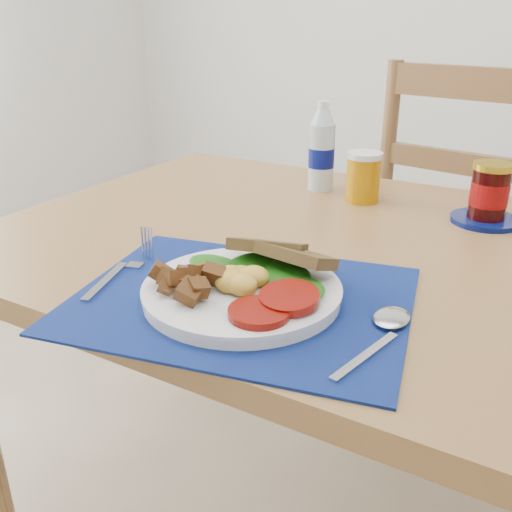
{
  "coord_description": "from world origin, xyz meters",
  "views": [
    {
      "loc": [
        0.29,
        -0.7,
        1.13
      ],
      "look_at": [
        -0.09,
        -0.04,
        0.8
      ],
      "focal_mm": 40.0,
      "sensor_mm": 36.0,
      "label": 1
    }
  ],
  "objects": [
    {
      "name": "table",
      "position": [
        0.0,
        0.2,
        0.67
      ],
      "size": [
        1.4,
        0.9,
        0.75
      ],
      "color": "brown",
      "rests_on": "ground"
    },
    {
      "name": "breakfast_plate",
      "position": [
        -0.1,
        -0.09,
        0.77
      ],
      "size": [
        0.28,
        0.28,
        0.07
      ],
      "rotation": [
        0.0,
        0.0,
        0.12
      ],
      "color": "silver",
      "rests_on": "placemat"
    },
    {
      "name": "fork",
      "position": [
        -0.3,
        -0.1,
        0.76
      ],
      "size": [
        0.05,
        0.19,
        0.0
      ],
      "rotation": [
        0.0,
        0.0,
        0.31
      ],
      "color": "#B2B5BA",
      "rests_on": "placemat"
    },
    {
      "name": "water_bottle",
      "position": [
        -0.22,
        0.49,
        0.84
      ],
      "size": [
        0.06,
        0.06,
        0.2
      ],
      "color": "#ADBFCC",
      "rests_on": "table"
    },
    {
      "name": "jam_on_saucer",
      "position": [
        0.15,
        0.44,
        0.8
      ],
      "size": [
        0.13,
        0.13,
        0.12
      ],
      "color": "#051153",
      "rests_on": "table"
    },
    {
      "name": "chair_far",
      "position": [
        0.05,
        0.9,
        0.62
      ],
      "size": [
        0.52,
        0.51,
        1.24
      ],
      "rotation": [
        0.0,
        0.0,
        2.98
      ],
      "color": "brown",
      "rests_on": "ground"
    },
    {
      "name": "placemat",
      "position": [
        -0.09,
        -0.08,
        0.75
      ],
      "size": [
        0.53,
        0.45,
        0.0
      ],
      "primitive_type": "cube",
      "rotation": [
        0.0,
        0.0,
        0.2
      ],
      "color": "black",
      "rests_on": "table"
    },
    {
      "name": "juice_glass",
      "position": [
        -0.11,
        0.45,
        0.8
      ],
      "size": [
        0.07,
        0.07,
        0.1
      ],
      "primitive_type": "cylinder",
      "color": "#B17004",
      "rests_on": "table"
    },
    {
      "name": "spoon",
      "position": [
        0.11,
        -0.07,
        0.76
      ],
      "size": [
        0.05,
        0.2,
        0.01
      ],
      "rotation": [
        0.0,
        0.0,
        -0.22
      ],
      "color": "#B2B5BA",
      "rests_on": "placemat"
    }
  ]
}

